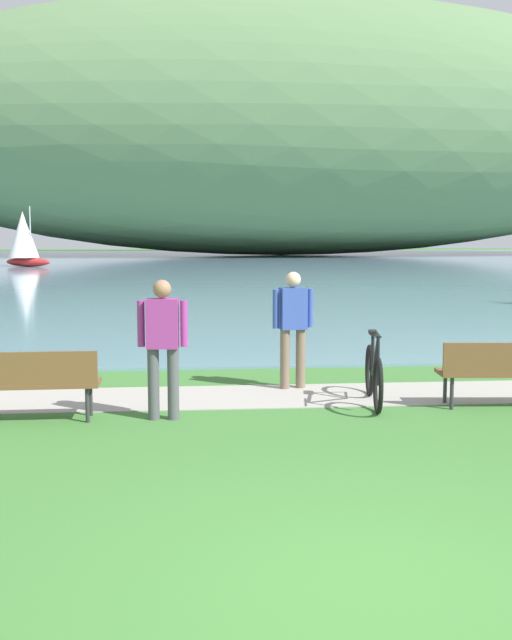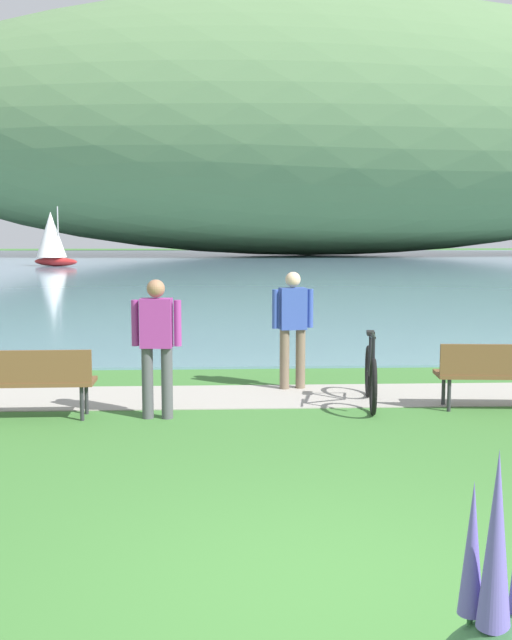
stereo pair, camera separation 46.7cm
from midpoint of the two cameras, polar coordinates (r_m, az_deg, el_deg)
ground_plane at (r=5.19m, az=6.47°, el=-19.46°), size 200.00×200.00×0.00m
bay_water at (r=52.49m, az=-4.03°, el=4.17°), size 180.00×80.00×0.04m
distant_hillside at (r=74.43m, az=1.74°, el=14.24°), size 84.33×28.00×24.13m
shoreline_path at (r=10.58m, az=0.24°, el=-5.75°), size 60.00×1.50×0.01m
park_bench_near_camera at (r=10.27m, az=17.33°, el=-3.50°), size 1.83×0.62×0.88m
park_bench_further_along at (r=9.57m, az=-18.52°, el=-4.28°), size 1.81×0.50×0.88m
bicycle_leaning_near_bench at (r=10.12m, az=7.55°, el=-4.12°), size 0.30×1.76×1.01m
person_at_shoreline at (r=10.94m, az=1.58°, el=-0.18°), size 0.60×0.28×1.71m
person_on_the_grass at (r=9.24m, az=-8.48°, el=-1.51°), size 0.61×0.25×1.71m
sailboat_mid_bay at (r=51.64m, az=-17.35°, el=5.90°), size 3.40×2.60×3.89m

